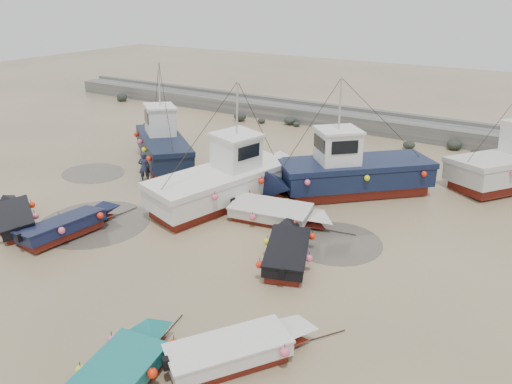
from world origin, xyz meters
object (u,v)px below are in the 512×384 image
cabin_boat_1 (229,178)px  cabin_boat_2 (344,171)px  dinghy_5 (278,212)px  cabin_boat_0 (161,143)px  person (145,182)px  dinghy_1 (70,224)px  dinghy_3 (241,347)px  dinghy_6 (288,247)px  dinghy_4 (17,214)px  dinghy_2 (116,374)px

cabin_boat_1 → cabin_boat_2: same height
dinghy_5 → cabin_boat_1: (-3.38, 0.82, 0.77)m
cabin_boat_0 → cabin_boat_2: 11.91m
cabin_boat_0 → person: bearing=-116.9°
dinghy_1 → cabin_boat_2: size_ratio=0.65×
dinghy_3 → person: size_ratio=2.94×
dinghy_6 → dinghy_3: bearing=-96.2°
person → dinghy_6: bearing=124.7°
dinghy_4 → cabin_boat_2: size_ratio=0.59×
dinghy_4 → cabin_boat_1: (6.90, 7.56, 0.76)m
dinghy_1 → cabin_boat_0: cabin_boat_0 is taller
dinghy_2 → person: bearing=120.5°
dinghy_3 → dinghy_5: size_ratio=0.86×
dinghy_5 → cabin_boat_0: bearing=-118.4°
dinghy_6 → cabin_boat_2: 7.85m
dinghy_5 → dinghy_1: bearing=-59.8°
dinghy_2 → dinghy_3: 3.57m
dinghy_4 → cabin_boat_2: 16.44m
cabin_boat_2 → dinghy_6: bearing=142.8°
dinghy_5 → person: dinghy_5 is taller
dinghy_6 → dinghy_5: bearing=103.8°
dinghy_1 → dinghy_3: bearing=-7.3°
dinghy_3 → cabin_boat_2: (-2.53, 13.89, 0.76)m
dinghy_5 → dinghy_6: size_ratio=1.07×
dinghy_4 → dinghy_2: bearing=-83.1°
dinghy_5 → cabin_boat_1: cabin_boat_1 is taller
dinghy_4 → dinghy_3: bearing=-69.3°
dinghy_6 → person: 11.77m
dinghy_1 → dinghy_3: (11.16, -2.90, 0.00)m
dinghy_2 → dinghy_5: (-1.50, 11.70, -0.01)m
dinghy_4 → cabin_boat_0: 10.42m
dinghy_2 → dinghy_6: bearing=76.0°
cabin_boat_1 → dinghy_1: bearing=-105.2°
cabin_boat_0 → dinghy_1: bearing=-123.6°
dinghy_2 → dinghy_3: same height
person → dinghy_5: bearing=138.0°
dinghy_5 → person: bearing=-103.3°
dinghy_3 → person: 16.14m
dinghy_1 → dinghy_6: bearing=26.1°
dinghy_1 → cabin_boat_0: 10.27m
dinghy_6 → cabin_boat_1: (-5.45, 3.68, 0.76)m
dinghy_2 → cabin_boat_2: size_ratio=0.63×
dinghy_6 → cabin_boat_2: (-0.79, 7.78, 0.75)m
dinghy_5 → dinghy_6: 3.53m
dinghy_6 → cabin_boat_0: cabin_boat_0 is taller
dinghy_1 → cabin_boat_0: (-3.21, 9.72, 0.80)m
dinghy_1 → dinghy_2: size_ratio=1.04×
cabin_boat_0 → cabin_boat_2: (11.85, 1.27, -0.04)m
dinghy_3 → dinghy_4: 14.27m
cabin_boat_2 → person: (-10.44, -4.29, -1.30)m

